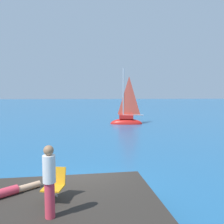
{
  "coord_description": "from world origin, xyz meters",
  "views": [
    {
      "loc": [
        0.69,
        -8.61,
        3.69
      ],
      "look_at": [
        1.83,
        13.66,
        1.59
      ],
      "focal_mm": 40.31,
      "sensor_mm": 36.0,
      "label": 1
    }
  ],
  "objects": [
    {
      "name": "person_standing",
      "position": [
        -0.4,
        -3.25,
        1.71
      ],
      "size": [
        0.28,
        0.28,
        1.62
      ],
      "rotation": [
        0.0,
        0.0,
        2.89
      ],
      "color": "#DB384C",
      "rests_on": "shore_ledge"
    },
    {
      "name": "boulder_inland",
      "position": [
        -0.5,
        -0.21,
        0.0
      ],
      "size": [
        1.37,
        1.43,
        0.77
      ],
      "primitive_type": "cube",
      "rotation": [
        -0.19,
        0.02,
        1.06
      ],
      "color": "#2D2C21",
      "rests_on": "ground"
    },
    {
      "name": "sailboat_near",
      "position": [
        3.52,
        17.21,
        0.34
      ],
      "size": [
        3.47,
        1.47,
        6.33
      ],
      "rotation": [
        0.0,
        0.0,
        3.04
      ],
      "color": "red",
      "rests_on": "ground"
    },
    {
      "name": "beach_chair",
      "position": [
        -0.45,
        -2.32,
        1.29
      ],
      "size": [
        0.58,
        0.67,
        0.8
      ],
      "rotation": [
        0.0,
        0.0,
        4.54
      ],
      "color": "orange",
      "rests_on": "shore_ledge"
    },
    {
      "name": "boulder_seaward",
      "position": [
        0.59,
        -0.56,
        0.0
      ],
      "size": [
        1.15,
        1.03,
        0.75
      ],
      "primitive_type": "cube",
      "rotation": [
        0.15,
        -0.15,
        0.25
      ],
      "color": "#302323",
      "rests_on": "ground"
    },
    {
      "name": "person_sunbather",
      "position": [
        -1.78,
        -2.1,
        0.96
      ],
      "size": [
        1.41,
        1.26,
        0.25
      ],
      "rotation": [
        0.0,
        0.0,
        0.72
      ],
      "color": "#DB384C",
      "rests_on": "shore_ledge"
    },
    {
      "name": "shore_ledge",
      "position": [
        -0.67,
        -2.77,
        0.42
      ],
      "size": [
        6.26,
        5.02,
        0.85
      ],
      "primitive_type": "cube",
      "rotation": [
        0.0,
        0.0,
        0.1
      ],
      "color": "#2D2823",
      "rests_on": "ground"
    },
    {
      "name": "ground_plane",
      "position": [
        0.0,
        0.0,
        0.0
      ],
      "size": [
        160.0,
        160.0,
        0.0
      ],
      "primitive_type": "plane",
      "color": "#236093"
    }
  ]
}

